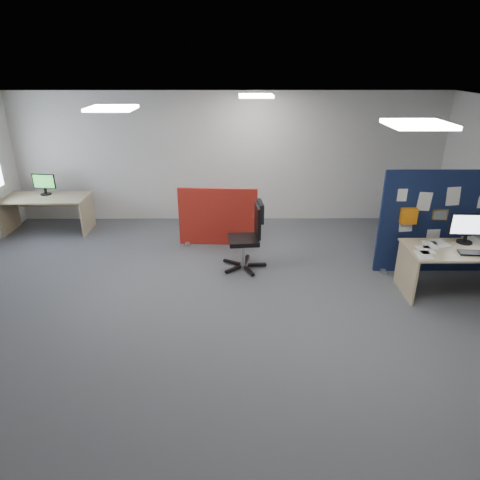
{
  "coord_description": "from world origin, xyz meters",
  "views": [
    {
      "loc": [
        0.17,
        -5.42,
        3.29
      ],
      "look_at": [
        0.2,
        -0.06,
        1.0
      ],
      "focal_mm": 32.0,
      "sensor_mm": 36.0,
      "label": 1
    }
  ],
  "objects_px": {
    "main_desk": "(468,258)",
    "monitor_second": "(44,183)",
    "navy_divider": "(443,223)",
    "monitor_main": "(468,227)",
    "red_divider": "(218,218)",
    "office_chair": "(251,232)",
    "second_desk": "(47,205)"
  },
  "relations": [
    {
      "from": "main_desk",
      "to": "monitor_second",
      "type": "relative_size",
      "value": 3.96
    },
    {
      "from": "navy_divider",
      "to": "monitor_main",
      "type": "relative_size",
      "value": 3.9
    },
    {
      "from": "red_divider",
      "to": "office_chair",
      "type": "distance_m",
      "value": 1.15
    },
    {
      "from": "red_divider",
      "to": "office_chair",
      "type": "relative_size",
      "value": 1.29
    },
    {
      "from": "second_desk",
      "to": "office_chair",
      "type": "bearing_deg",
      "value": -23.08
    },
    {
      "from": "main_desk",
      "to": "second_desk",
      "type": "xyz_separation_m",
      "value": [
        -7.26,
        2.57,
        -0.01
      ]
    },
    {
      "from": "navy_divider",
      "to": "second_desk",
      "type": "distance_m",
      "value": 7.39
    },
    {
      "from": "main_desk",
      "to": "monitor_main",
      "type": "bearing_deg",
      "value": 91.39
    },
    {
      "from": "monitor_main",
      "to": "office_chair",
      "type": "distance_m",
      "value": 3.28
    },
    {
      "from": "navy_divider",
      "to": "red_divider",
      "type": "xyz_separation_m",
      "value": [
        -3.66,
        1.11,
        -0.32
      ]
    },
    {
      "from": "navy_divider",
      "to": "monitor_main",
      "type": "distance_m",
      "value": 0.55
    },
    {
      "from": "office_chair",
      "to": "navy_divider",
      "type": "bearing_deg",
      "value": -7.69
    },
    {
      "from": "office_chair",
      "to": "second_desk",
      "type": "bearing_deg",
      "value": 151.63
    },
    {
      "from": "monitor_main",
      "to": "office_chair",
      "type": "bearing_deg",
      "value": 171.26
    },
    {
      "from": "navy_divider",
      "to": "second_desk",
      "type": "xyz_separation_m",
      "value": [
        -7.14,
        1.86,
        -0.3
      ]
    },
    {
      "from": "monitor_main",
      "to": "office_chair",
      "type": "xyz_separation_m",
      "value": [
        -3.19,
        0.65,
        -0.34
      ]
    },
    {
      "from": "navy_divider",
      "to": "second_desk",
      "type": "bearing_deg",
      "value": 165.39
    },
    {
      "from": "red_divider",
      "to": "office_chair",
      "type": "height_order",
      "value": "office_chair"
    },
    {
      "from": "navy_divider",
      "to": "monitor_second",
      "type": "distance_m",
      "value": 7.45
    },
    {
      "from": "navy_divider",
      "to": "red_divider",
      "type": "distance_m",
      "value": 3.84
    },
    {
      "from": "second_desk",
      "to": "main_desk",
      "type": "bearing_deg",
      "value": -19.48
    },
    {
      "from": "second_desk",
      "to": "office_chair",
      "type": "xyz_separation_m",
      "value": [
        4.06,
        -1.73,
        0.09
      ]
    },
    {
      "from": "monitor_second",
      "to": "main_desk",
      "type": "bearing_deg",
      "value": -12.08
    },
    {
      "from": "red_divider",
      "to": "monitor_second",
      "type": "relative_size",
      "value": 3.12
    },
    {
      "from": "monitor_main",
      "to": "red_divider",
      "type": "bearing_deg",
      "value": 159.37
    },
    {
      "from": "navy_divider",
      "to": "office_chair",
      "type": "relative_size",
      "value": 1.82
    },
    {
      "from": "navy_divider",
      "to": "monitor_second",
      "type": "bearing_deg",
      "value": 164.61
    },
    {
      "from": "monitor_second",
      "to": "office_chair",
      "type": "bearing_deg",
      "value": -16.14
    },
    {
      "from": "second_desk",
      "to": "red_divider",
      "type": "bearing_deg",
      "value": -12.12
    },
    {
      "from": "monitor_main",
      "to": "second_desk",
      "type": "distance_m",
      "value": 7.65
    },
    {
      "from": "red_divider",
      "to": "second_desk",
      "type": "distance_m",
      "value": 3.56
    },
    {
      "from": "red_divider",
      "to": "second_desk",
      "type": "xyz_separation_m",
      "value": [
        -3.48,
        0.75,
        0.02
      ]
    }
  ]
}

